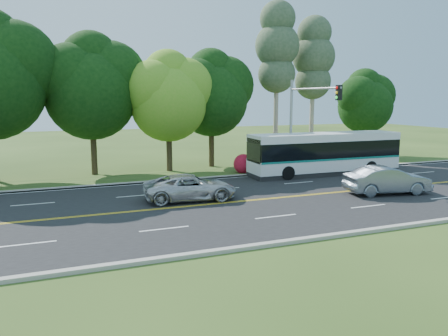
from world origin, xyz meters
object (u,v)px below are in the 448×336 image
object	(u,v)px
transit_bus	(325,154)
sedan	(387,180)
traffic_signal	(305,112)
suv	(190,187)

from	to	relation	value
transit_bus	sedan	bearing A→B (deg)	-93.14
traffic_signal	transit_bus	size ratio (longest dim) A/B	0.59
traffic_signal	sedan	bearing A→B (deg)	-77.16
suv	sedan	bearing A→B (deg)	-98.94
sedan	transit_bus	bearing A→B (deg)	6.29
transit_bus	suv	bearing A→B (deg)	-158.62
suv	transit_bus	bearing A→B (deg)	-64.70
traffic_signal	sedan	world-z (taller)	traffic_signal
traffic_signal	sedan	size ratio (longest dim) A/B	1.40
transit_bus	suv	size ratio (longest dim) A/B	2.27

